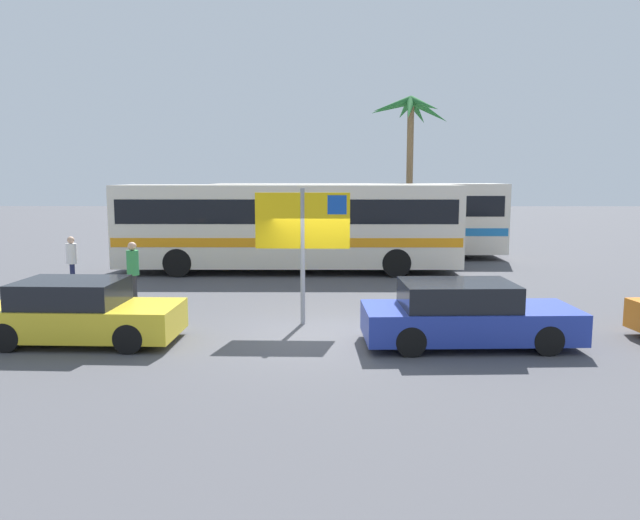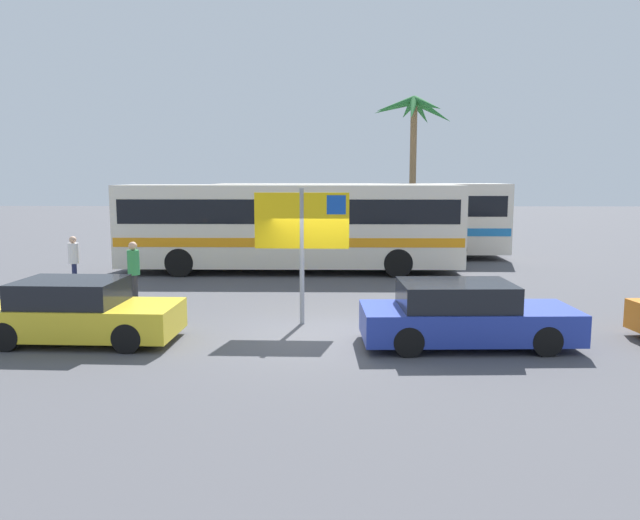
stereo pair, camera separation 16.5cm
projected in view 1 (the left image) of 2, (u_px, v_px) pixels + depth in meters
ground at (327, 335)px, 13.47m from camera, size 120.00×120.00×0.00m
bus_front_coach at (289, 223)px, 22.23m from camera, size 12.26×2.72×3.17m
bus_rear_coach at (358, 216)px, 26.24m from camera, size 12.26×2.72×3.17m
ferry_sign at (305, 226)px, 14.18m from camera, size 2.20×0.11×3.20m
car_yellow at (80, 313)px, 12.79m from camera, size 4.06×1.87×1.32m
car_blue at (466, 315)px, 12.56m from camera, size 4.39×1.88×1.32m
pedestrian_near_sign at (72, 258)px, 18.85m from camera, size 0.32×0.32×1.64m
pedestrian_by_bus at (133, 268)px, 16.38m from camera, size 0.32×0.32×1.74m
palm_tree_seaside at (410, 123)px, 29.42m from camera, size 3.85×3.88×7.31m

